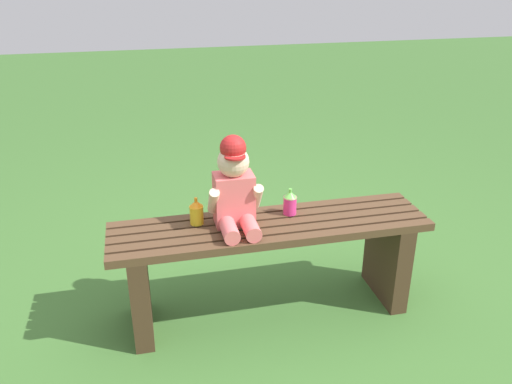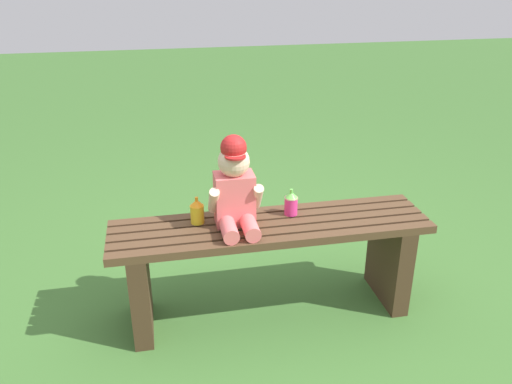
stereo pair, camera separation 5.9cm
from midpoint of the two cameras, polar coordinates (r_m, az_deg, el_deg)
ground_plane at (r=2.56m, az=0.79°, el=-12.78°), size 16.00×16.00×0.00m
park_bench at (r=2.38m, az=0.83°, el=-6.91°), size 1.42×0.34×0.47m
child_figure at (r=2.22m, az=-3.12°, el=0.47°), size 0.23×0.27×0.40m
sippy_cup_left at (r=2.29m, az=-7.26°, el=-2.14°), size 0.06×0.06×0.12m
sippy_cup_right at (r=2.36m, az=3.02°, el=-1.12°), size 0.06×0.06×0.12m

